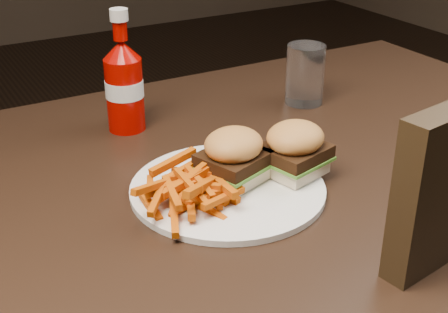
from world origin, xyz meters
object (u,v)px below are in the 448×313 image
ketchup_bottle (125,95)px  tumbler (305,74)px  plate (228,189)px  dining_table (265,170)px

ketchup_bottle → tumbler: bearing=-8.8°
plate → tumbler: size_ratio=2.47×
plate → ketchup_bottle: size_ratio=2.18×
dining_table → ketchup_bottle: bearing=124.0°
dining_table → ketchup_bottle: (-0.14, 0.21, 0.08)m
plate → ketchup_bottle: (-0.04, 0.27, 0.06)m
plate → ketchup_bottle: bearing=98.4°
tumbler → ketchup_bottle: bearing=171.2°
plate → tumbler: bearing=37.1°
dining_table → tumbler: bearing=40.3°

